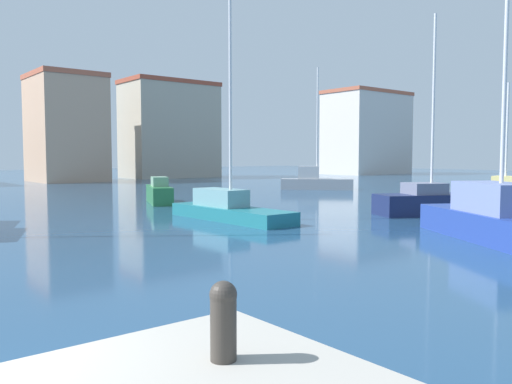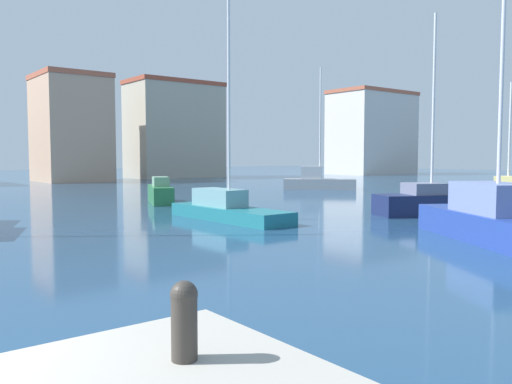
{
  "view_description": "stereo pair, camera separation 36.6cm",
  "coord_description": "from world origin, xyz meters",
  "px_view_note": "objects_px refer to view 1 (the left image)",
  "views": [
    {
      "loc": [
        -0.05,
        -5.04,
        2.64
      ],
      "look_at": [
        16.05,
        14.93,
        0.86
      ],
      "focal_mm": 36.66,
      "sensor_mm": 36.0,
      "label": 1
    },
    {
      "loc": [
        0.23,
        -5.27,
        2.64
      ],
      "look_at": [
        16.05,
        14.93,
        0.86
      ],
      "focal_mm": 36.66,
      "sensor_mm": 36.0,
      "label": 2
    }
  ],
  "objects_px": {
    "mooring_bollard": "(223,317)",
    "sailboat_navy_distant_east": "(430,201)",
    "sailboat_teal_center_channel": "(228,207)",
    "sailboat_grey_outer_mooring": "(315,181)",
    "sailboat_yellow_inner_mooring": "(505,192)",
    "sailboat_blue_distant_north": "(499,219)",
    "motorboat_green_far_left": "(159,193)"
  },
  "relations": [
    {
      "from": "sailboat_yellow_inner_mooring",
      "to": "mooring_bollard",
      "type": "bearing_deg",
      "value": -158.24
    },
    {
      "from": "mooring_bollard",
      "to": "sailboat_navy_distant_east",
      "type": "relative_size",
      "value": 0.07
    },
    {
      "from": "sailboat_teal_center_channel",
      "to": "motorboat_green_far_left",
      "type": "height_order",
      "value": "sailboat_teal_center_channel"
    },
    {
      "from": "mooring_bollard",
      "to": "sailboat_teal_center_channel",
      "type": "distance_m",
      "value": 17.55
    },
    {
      "from": "sailboat_yellow_inner_mooring",
      "to": "motorboat_green_far_left",
      "type": "bearing_deg",
      "value": 144.22
    },
    {
      "from": "sailboat_teal_center_channel",
      "to": "sailboat_blue_distant_north",
      "type": "bearing_deg",
      "value": -72.12
    },
    {
      "from": "mooring_bollard",
      "to": "sailboat_navy_distant_east",
      "type": "xyz_separation_m",
      "value": [
        18.44,
        9.97,
        -0.76
      ]
    },
    {
      "from": "sailboat_blue_distant_north",
      "to": "motorboat_green_far_left",
      "type": "relative_size",
      "value": 2.3
    },
    {
      "from": "sailboat_grey_outer_mooring",
      "to": "sailboat_blue_distant_north",
      "type": "bearing_deg",
      "value": -122.56
    },
    {
      "from": "sailboat_blue_distant_north",
      "to": "motorboat_green_far_left",
      "type": "bearing_deg",
      "value": 95.36
    },
    {
      "from": "sailboat_teal_center_channel",
      "to": "sailboat_grey_outer_mooring",
      "type": "xyz_separation_m",
      "value": [
        16.77,
        11.53,
        0.17
      ]
    },
    {
      "from": "sailboat_blue_distant_north",
      "to": "sailboat_grey_outer_mooring",
      "type": "height_order",
      "value": "sailboat_blue_distant_north"
    },
    {
      "from": "sailboat_navy_distant_east",
      "to": "sailboat_yellow_inner_mooring",
      "type": "bearing_deg",
      "value": 6.92
    },
    {
      "from": "sailboat_yellow_inner_mooring",
      "to": "sailboat_navy_distant_east",
      "type": "distance_m",
      "value": 9.48
    },
    {
      "from": "mooring_bollard",
      "to": "sailboat_grey_outer_mooring",
      "type": "relative_size",
      "value": 0.07
    },
    {
      "from": "sailboat_blue_distant_north",
      "to": "sailboat_teal_center_channel",
      "type": "distance_m",
      "value": 10.29
    },
    {
      "from": "mooring_bollard",
      "to": "sailboat_teal_center_channel",
      "type": "height_order",
      "value": "sailboat_teal_center_channel"
    },
    {
      "from": "sailboat_yellow_inner_mooring",
      "to": "sailboat_teal_center_channel",
      "type": "relative_size",
      "value": 0.68
    },
    {
      "from": "mooring_bollard",
      "to": "sailboat_yellow_inner_mooring",
      "type": "height_order",
      "value": "sailboat_yellow_inner_mooring"
    },
    {
      "from": "mooring_bollard",
      "to": "sailboat_navy_distant_east",
      "type": "distance_m",
      "value": 20.98
    },
    {
      "from": "sailboat_blue_distant_north",
      "to": "sailboat_grey_outer_mooring",
      "type": "distance_m",
      "value": 25.29
    },
    {
      "from": "mooring_bollard",
      "to": "sailboat_teal_center_channel",
      "type": "bearing_deg",
      "value": 54.08
    },
    {
      "from": "sailboat_navy_distant_east",
      "to": "motorboat_green_far_left",
      "type": "distance_m",
      "value": 14.43
    },
    {
      "from": "mooring_bollard",
      "to": "motorboat_green_far_left",
      "type": "xyz_separation_m",
      "value": [
        11.72,
        22.74,
        -0.8
      ]
    },
    {
      "from": "sailboat_yellow_inner_mooring",
      "to": "sailboat_teal_center_channel",
      "type": "height_order",
      "value": "sailboat_teal_center_channel"
    },
    {
      "from": "sailboat_grey_outer_mooring",
      "to": "sailboat_navy_distant_east",
      "type": "xyz_separation_m",
      "value": [
        -8.61,
        -15.74,
        -0.07
      ]
    },
    {
      "from": "sailboat_blue_distant_north",
      "to": "sailboat_teal_center_channel",
      "type": "xyz_separation_m",
      "value": [
        -3.16,
        9.79,
        -0.19
      ]
    },
    {
      "from": "sailboat_navy_distant_east",
      "to": "motorboat_green_far_left",
      "type": "bearing_deg",
      "value": 117.78
    },
    {
      "from": "sailboat_blue_distant_north",
      "to": "motorboat_green_far_left",
      "type": "xyz_separation_m",
      "value": [
        -1.72,
        18.34,
        -0.13
      ]
    },
    {
      "from": "sailboat_blue_distant_north",
      "to": "sailboat_navy_distant_east",
      "type": "height_order",
      "value": "sailboat_blue_distant_north"
    },
    {
      "from": "sailboat_yellow_inner_mooring",
      "to": "sailboat_teal_center_channel",
      "type": "distance_m",
      "value": 17.84
    },
    {
      "from": "mooring_bollard",
      "to": "motorboat_green_far_left",
      "type": "relative_size",
      "value": 0.15
    }
  ]
}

